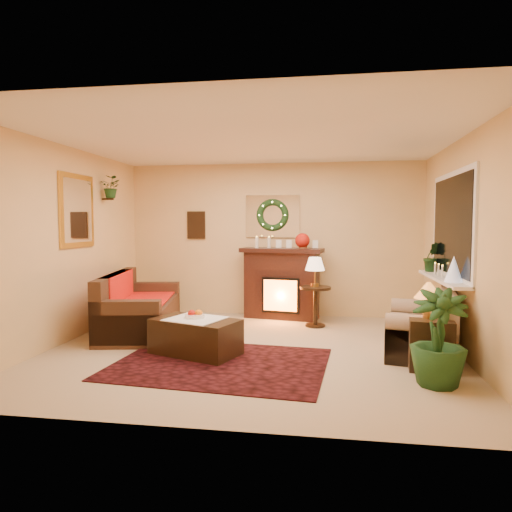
# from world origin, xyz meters

# --- Properties ---
(floor) EXTENTS (5.00, 5.00, 0.00)m
(floor) POSITION_xyz_m (0.00, 0.00, 0.00)
(floor) COLOR beige
(floor) RESTS_ON ground
(ceiling) EXTENTS (5.00, 5.00, 0.00)m
(ceiling) POSITION_xyz_m (0.00, 0.00, 2.60)
(ceiling) COLOR white
(ceiling) RESTS_ON ground
(wall_back) EXTENTS (5.00, 5.00, 0.00)m
(wall_back) POSITION_xyz_m (0.00, 2.25, 1.30)
(wall_back) COLOR #EFD88C
(wall_back) RESTS_ON ground
(wall_front) EXTENTS (5.00, 5.00, 0.00)m
(wall_front) POSITION_xyz_m (0.00, -2.25, 1.30)
(wall_front) COLOR #EFD88C
(wall_front) RESTS_ON ground
(wall_left) EXTENTS (4.50, 4.50, 0.00)m
(wall_left) POSITION_xyz_m (-2.50, 0.00, 1.30)
(wall_left) COLOR #EFD88C
(wall_left) RESTS_ON ground
(wall_right) EXTENTS (4.50, 4.50, 0.00)m
(wall_right) POSITION_xyz_m (2.50, 0.00, 1.30)
(wall_right) COLOR #EFD88C
(wall_right) RESTS_ON ground
(area_rug) EXTENTS (2.47, 1.94, 0.01)m
(area_rug) POSITION_xyz_m (-0.25, -0.64, 0.01)
(area_rug) COLOR #491310
(area_rug) RESTS_ON floor
(sofa) EXTENTS (1.23, 2.11, 0.85)m
(sofa) POSITION_xyz_m (-1.76, 0.72, 0.43)
(sofa) COLOR #4B3424
(sofa) RESTS_ON floor
(red_throw) EXTENTS (0.79, 1.29, 0.02)m
(red_throw) POSITION_xyz_m (-1.80, 0.86, 0.46)
(red_throw) COLOR #DD512E
(red_throw) RESTS_ON sofa
(fireplace) EXTENTS (1.25, 0.57, 1.10)m
(fireplace) POSITION_xyz_m (0.18, 1.97, 0.55)
(fireplace) COLOR black
(fireplace) RESTS_ON floor
(poinsettia) EXTENTS (0.24, 0.24, 0.24)m
(poinsettia) POSITION_xyz_m (0.52, 1.93, 1.30)
(poinsettia) COLOR red
(poinsettia) RESTS_ON fireplace
(mantel_candle_a) EXTENTS (0.06, 0.06, 0.18)m
(mantel_candle_a) POSITION_xyz_m (-0.23, 1.92, 1.26)
(mantel_candle_a) COLOR white
(mantel_candle_a) RESTS_ON fireplace
(mantel_candle_b) EXTENTS (0.06, 0.06, 0.17)m
(mantel_candle_b) POSITION_xyz_m (-0.03, 1.98, 1.26)
(mantel_candle_b) COLOR silver
(mantel_candle_b) RESTS_ON fireplace
(mantel_mirror) EXTENTS (0.92, 0.02, 0.72)m
(mantel_mirror) POSITION_xyz_m (0.00, 2.23, 1.70)
(mantel_mirror) COLOR white
(mantel_mirror) RESTS_ON wall_back
(wreath) EXTENTS (0.55, 0.11, 0.55)m
(wreath) POSITION_xyz_m (0.00, 2.19, 1.72)
(wreath) COLOR #194719
(wreath) RESTS_ON wall_back
(wall_art) EXTENTS (0.32, 0.03, 0.48)m
(wall_art) POSITION_xyz_m (-1.35, 2.23, 1.55)
(wall_art) COLOR #381E11
(wall_art) RESTS_ON wall_back
(gold_mirror) EXTENTS (0.03, 0.84, 1.00)m
(gold_mirror) POSITION_xyz_m (-2.48, 0.30, 1.75)
(gold_mirror) COLOR gold
(gold_mirror) RESTS_ON wall_left
(hanging_plant) EXTENTS (0.33, 0.28, 0.36)m
(hanging_plant) POSITION_xyz_m (-2.34, 1.05, 1.97)
(hanging_plant) COLOR #194719
(hanging_plant) RESTS_ON wall_left
(loveseat) EXTENTS (1.00, 1.43, 0.76)m
(loveseat) POSITION_xyz_m (2.06, 0.18, 0.42)
(loveseat) COLOR tan
(loveseat) RESTS_ON floor
(window_frame) EXTENTS (0.03, 1.86, 1.36)m
(window_frame) POSITION_xyz_m (2.48, 0.55, 1.55)
(window_frame) COLOR white
(window_frame) RESTS_ON wall_right
(window_glass) EXTENTS (0.02, 1.70, 1.22)m
(window_glass) POSITION_xyz_m (2.47, 0.55, 1.55)
(window_glass) COLOR black
(window_glass) RESTS_ON wall_right
(window_sill) EXTENTS (0.22, 1.86, 0.04)m
(window_sill) POSITION_xyz_m (2.38, 0.55, 0.87)
(window_sill) COLOR white
(window_sill) RESTS_ON wall_right
(mini_tree) EXTENTS (0.21, 0.21, 0.31)m
(mini_tree) POSITION_xyz_m (2.39, 0.06, 1.04)
(mini_tree) COLOR silver
(mini_tree) RESTS_ON window_sill
(sill_plant) EXTENTS (0.30, 0.24, 0.55)m
(sill_plant) POSITION_xyz_m (2.40, 1.24, 1.08)
(sill_plant) COLOR #143D15
(sill_plant) RESTS_ON window_sill
(side_table_round) EXTENTS (0.48, 0.48, 0.62)m
(side_table_round) POSITION_xyz_m (0.75, 1.42, 0.33)
(side_table_round) COLOR #512814
(side_table_round) RESTS_ON floor
(lamp_cream) EXTENTS (0.30, 0.30, 0.46)m
(lamp_cream) POSITION_xyz_m (0.74, 1.42, 0.88)
(lamp_cream) COLOR beige
(lamp_cream) RESTS_ON side_table_round
(end_table_square) EXTENTS (0.50, 0.50, 0.55)m
(end_table_square) POSITION_xyz_m (2.04, -0.45, 0.27)
(end_table_square) COLOR #552E11
(end_table_square) RESTS_ON floor
(lamp_tiffany) EXTENTS (0.31, 0.31, 0.45)m
(lamp_tiffany) POSITION_xyz_m (2.01, -0.42, 0.74)
(lamp_tiffany) COLOR orange
(lamp_tiffany) RESTS_ON end_table_square
(coffee_table) EXTENTS (1.15, 0.88, 0.43)m
(coffee_table) POSITION_xyz_m (-0.63, -0.32, 0.21)
(coffee_table) COLOR black
(coffee_table) RESTS_ON floor
(fruit_bowl) EXTENTS (0.24, 0.24, 0.06)m
(fruit_bowl) POSITION_xyz_m (-0.65, -0.28, 0.45)
(fruit_bowl) COLOR white
(fruit_bowl) RESTS_ON coffee_table
(floor_palm) EXTENTS (1.81, 1.81, 2.83)m
(floor_palm) POSITION_xyz_m (1.99, -0.98, 0.45)
(floor_palm) COLOR #1C4223
(floor_palm) RESTS_ON floor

